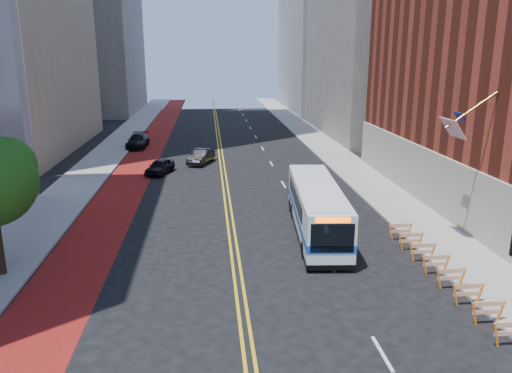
{
  "coord_description": "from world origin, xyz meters",
  "views": [
    {
      "loc": [
        -1.24,
        -17.27,
        10.48
      ],
      "look_at": [
        1.18,
        8.0,
        3.65
      ],
      "focal_mm": 35.0,
      "sensor_mm": 36.0,
      "label": 1
    }
  ],
  "objects_px": {
    "car_b": "(201,156)",
    "car_c": "(138,141)",
    "transit_bus": "(317,208)",
    "car_a": "(160,167)"
  },
  "relations": [
    {
      "from": "car_a",
      "to": "car_b",
      "type": "height_order",
      "value": "car_b"
    },
    {
      "from": "transit_bus",
      "to": "car_c",
      "type": "distance_m",
      "value": 32.79
    },
    {
      "from": "car_a",
      "to": "car_b",
      "type": "relative_size",
      "value": 0.91
    },
    {
      "from": "car_a",
      "to": "car_c",
      "type": "xyz_separation_m",
      "value": [
        -3.66,
        13.17,
        0.09
      ]
    },
    {
      "from": "car_a",
      "to": "car_c",
      "type": "distance_m",
      "value": 13.67
    },
    {
      "from": "transit_bus",
      "to": "car_b",
      "type": "height_order",
      "value": "transit_bus"
    },
    {
      "from": "transit_bus",
      "to": "car_c",
      "type": "height_order",
      "value": "transit_bus"
    },
    {
      "from": "car_b",
      "to": "car_c",
      "type": "distance_m",
      "value": 11.76
    },
    {
      "from": "car_b",
      "to": "car_c",
      "type": "relative_size",
      "value": 0.83
    },
    {
      "from": "car_b",
      "to": "car_c",
      "type": "xyz_separation_m",
      "value": [
        -7.28,
        9.24,
        0.05
      ]
    }
  ]
}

